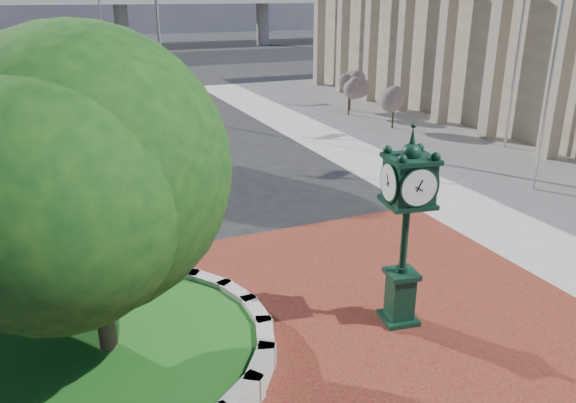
{
  "coord_description": "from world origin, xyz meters",
  "views": [
    {
      "loc": [
        -5.47,
        -10.38,
        7.18
      ],
      "look_at": [
        -0.36,
        1.5,
        2.37
      ],
      "focal_mm": 35.0,
      "sensor_mm": 36.0,
      "label": 1
    }
  ],
  "objects": [
    {
      "name": "grass_bed",
      "position": [
        -5.0,
        0.0,
        0.2
      ],
      "size": [
        6.1,
        6.1,
        0.4
      ],
      "primitive_type": "cylinder",
      "color": "#174915",
      "rests_on": "ground"
    },
    {
      "name": "ground",
      "position": [
        0.0,
        0.0,
        0.0
      ],
      "size": [
        200.0,
        200.0,
        0.0
      ],
      "primitive_type": "plane",
      "color": "black",
      "rests_on": "ground"
    },
    {
      "name": "planter_wall",
      "position": [
        -2.71,
        -0.0,
        0.27
      ],
      "size": [
        2.96,
        6.77,
        0.54
      ],
      "color": "#9E9B93",
      "rests_on": "ground"
    },
    {
      "name": "shrub_far",
      "position": [
        12.54,
        21.38,
        1.59
      ],
      "size": [
        1.2,
        1.2,
        2.2
      ],
      "color": "#38281C",
      "rests_on": "ground"
    },
    {
      "name": "street_lamp_far",
      "position": [
        -0.15,
        41.62,
        5.18
      ],
      "size": [
        1.98,
        0.34,
        8.83
      ],
      "color": "slate",
      "rests_on": "ground"
    },
    {
      "name": "tree_planter",
      "position": [
        -5.0,
        0.0,
        3.72
      ],
      "size": [
        5.2,
        5.2,
        6.33
      ],
      "color": "#38281C",
      "rests_on": "ground"
    },
    {
      "name": "sidewalk",
      "position": [
        16.0,
        10.0,
        0.02
      ],
      "size": [
        20.0,
        50.0,
        0.04
      ],
      "primitive_type": "cube",
      "color": "#9E9B93",
      "rests_on": "ground"
    },
    {
      "name": "flagpole_b",
      "position": [
        15.0,
        10.12,
        5.81
      ],
      "size": [
        1.7,
        0.71,
        11.33
      ],
      "color": "silver",
      "rests_on": "ground"
    },
    {
      "name": "shrub_mid",
      "position": [
        11.72,
        20.07,
        1.59
      ],
      "size": [
        1.2,
        1.2,
        2.2
      ],
      "color": "#38281C",
      "rests_on": "ground"
    },
    {
      "name": "shrub_near",
      "position": [
        12.2,
        15.86,
        1.59
      ],
      "size": [
        1.2,
        1.2,
        2.2
      ],
      "color": "#38281C",
      "rests_on": "ground"
    },
    {
      "name": "street_lamp_near",
      "position": [
        1.34,
        24.14,
        6.06
      ],
      "size": [
        2.23,
        0.97,
        10.34
      ],
      "color": "slate",
      "rests_on": "ground"
    },
    {
      "name": "plaza",
      "position": [
        0.0,
        -1.0,
        0.02
      ],
      "size": [
        12.0,
        12.0,
        0.04
      ],
      "primitive_type": "cube",
      "color": "maroon",
      "rests_on": "ground"
    },
    {
      "name": "post_clock",
      "position": [
        1.34,
        -1.04,
        2.54
      ],
      "size": [
        1.09,
        1.09,
        4.62
      ],
      "color": "black",
      "rests_on": "ground"
    },
    {
      "name": "tree_street",
      "position": [
        -4.0,
        18.0,
        3.24
      ],
      "size": [
        4.4,
        4.4,
        5.45
      ],
      "color": "#38281C",
      "rests_on": "ground"
    },
    {
      "name": "flagpole_a",
      "position": [
        11.42,
        4.78,
        5.2
      ],
      "size": [
        1.49,
        0.76,
        10.14
      ],
      "color": "silver",
      "rests_on": "ground"
    },
    {
      "name": "parked_car",
      "position": [
        2.11,
        35.8,
        0.72
      ],
      "size": [
        2.66,
        4.51,
        1.44
      ],
      "primitive_type": "imported",
      "rotation": [
        0.0,
        0.0,
        -0.24
      ],
      "color": "#62210E",
      "rests_on": "ground"
    }
  ]
}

